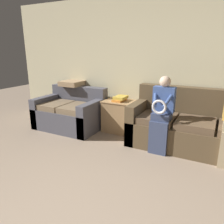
{
  "coord_description": "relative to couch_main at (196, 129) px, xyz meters",
  "views": [
    {
      "loc": [
        0.99,
        -0.7,
        1.59
      ],
      "look_at": [
        -0.38,
        1.98,
        0.71
      ],
      "focal_mm": 35.0,
      "sensor_mm": 36.0,
      "label": 1
    }
  ],
  "objects": [
    {
      "name": "wall_back",
      "position": [
        -0.69,
        0.44,
        0.94
      ],
      "size": [
        6.91,
        0.06,
        2.55
      ],
      "color": "beige",
      "rests_on": "ground_plane"
    },
    {
      "name": "couch_main",
      "position": [
        0.0,
        0.0,
        0.0
      ],
      "size": [
        2.13,
        0.86,
        0.96
      ],
      "color": "brown",
      "rests_on": "ground_plane"
    },
    {
      "name": "couch_side",
      "position": [
        -2.44,
        -0.12,
        -0.03
      ],
      "size": [
        1.3,
        0.9,
        0.82
      ],
      "color": "#4C4C56",
      "rests_on": "ground_plane"
    },
    {
      "name": "child_left_seated",
      "position": [
        -0.49,
        -0.36,
        0.31
      ],
      "size": [
        0.34,
        0.38,
        1.19
      ],
      "color": "#384260",
      "rests_on": "ground_plane"
    },
    {
      "name": "side_shelf",
      "position": [
        -1.44,
        0.14,
        -0.02
      ],
      "size": [
        0.62,
        0.49,
        0.62
      ],
      "color": "#9E7A51",
      "rests_on": "ground_plane"
    },
    {
      "name": "book_stack",
      "position": [
        -1.43,
        0.15,
        0.33
      ],
      "size": [
        0.22,
        0.32,
        0.09
      ],
      "color": "orange",
      "rests_on": "side_shelf"
    },
    {
      "name": "throw_pillow",
      "position": [
        -2.6,
        0.2,
        0.53
      ],
      "size": [
        0.44,
        0.44,
        0.1
      ],
      "color": "#A38460",
      "rests_on": "couch_side"
    }
  ]
}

